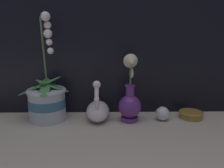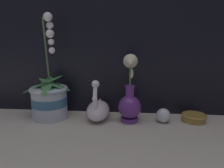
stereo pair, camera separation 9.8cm
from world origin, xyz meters
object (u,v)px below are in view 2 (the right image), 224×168
(blue_vase, at_px, (130,100))
(amber_dish, at_px, (194,117))
(glass_sphere, at_px, (163,115))
(swan_figurine, at_px, (98,109))
(orchid_potted_plant, at_px, (49,98))

(blue_vase, bearing_deg, amber_dish, 6.26)
(blue_vase, bearing_deg, glass_sphere, 2.74)
(swan_figurine, bearing_deg, glass_sphere, -1.95)
(blue_vase, bearing_deg, swan_figurine, 173.19)
(orchid_potted_plant, xyz_separation_m, amber_dish, (0.67, 0.01, -0.08))
(orchid_potted_plant, relative_size, blue_vase, 1.57)
(orchid_potted_plant, relative_size, amber_dish, 4.33)
(swan_figurine, height_order, blue_vase, blue_vase)
(blue_vase, bearing_deg, orchid_potted_plant, 176.41)
(swan_figurine, bearing_deg, blue_vase, -6.81)
(orchid_potted_plant, xyz_separation_m, swan_figurine, (0.23, -0.01, -0.05))
(glass_sphere, distance_m, amber_dish, 0.15)
(blue_vase, height_order, amber_dish, blue_vase)
(orchid_potted_plant, bearing_deg, swan_figurine, -1.56)
(blue_vase, height_order, glass_sphere, blue_vase)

